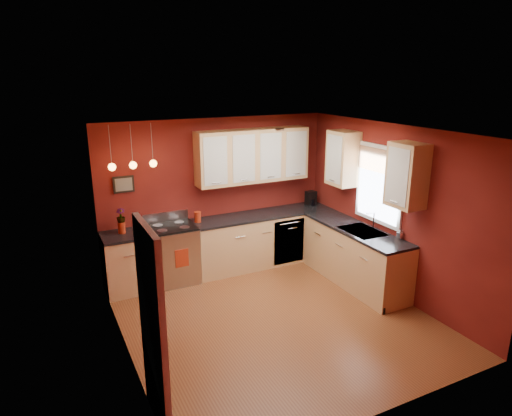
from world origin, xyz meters
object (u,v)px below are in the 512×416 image
gas_range (172,254)px  soap_pump (400,234)px  red_canister (198,217)px  coffee_maker (311,199)px  sink (362,232)px

gas_range → soap_pump: bearing=-35.5°
red_canister → soap_pump: size_ratio=1.06×
gas_range → red_canister: size_ratio=6.32×
gas_range → coffee_maker: coffee_maker is taller
sink → soap_pump: sink is taller
coffee_maker → red_canister: bearing=173.6°
soap_pump → red_canister: bearing=138.8°
red_canister → coffee_maker: 2.23m
soap_pump → gas_range: bearing=144.5°
sink → coffee_maker: 1.59m
red_canister → soap_pump: bearing=-41.2°
sink → coffee_maker: (0.08, 1.58, 0.14)m
sink → coffee_maker: bearing=87.2°
gas_range → red_canister: 0.72m
gas_range → coffee_maker: bearing=1.7°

